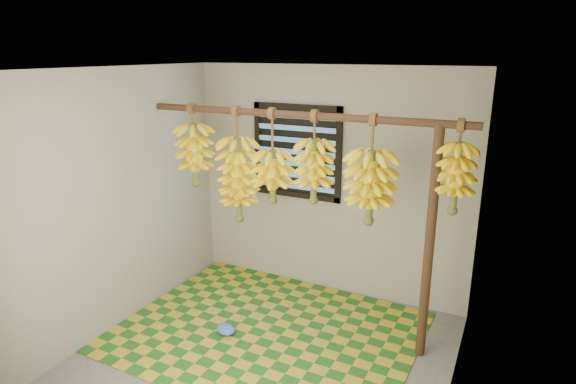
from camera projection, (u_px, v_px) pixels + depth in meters
The scene contains 16 objects.
floor at pixel (260, 361), 4.08m from camera, with size 3.00×3.00×0.01m, color #525252.
ceiling at pixel (254, 69), 3.40m from camera, with size 3.00×3.00×0.01m, color silver.
wall_back at pixel (328, 183), 5.03m from camera, with size 3.00×0.01×2.40m, color gray.
wall_left at pixel (113, 203), 4.37m from camera, with size 0.01×3.00×2.40m, color gray.
wall_right at pixel (460, 265), 3.10m from camera, with size 0.01×3.00×2.40m, color gray.
window at pixel (297, 152), 5.07m from camera, with size 1.00×0.04×1.00m.
hanging_pole at pixel (296, 115), 4.11m from camera, with size 0.06×0.06×3.00m, color #432918.
support_post at pixel (429, 247), 3.89m from camera, with size 0.08×0.08×2.00m, color #432918.
woven_mat at pixel (267, 331), 4.50m from camera, with size 2.66×2.12×0.01m, color #1E581A.
plastic_bag at pixel (226, 329), 4.45m from camera, with size 0.21×0.15×0.08m, color blue.
banana_bunch_a at pixel (195, 155), 4.70m from camera, with size 0.34×0.34×0.81m.
banana_bunch_b at pixel (238, 180), 4.55m from camera, with size 0.39×0.39×1.10m.
banana_bunch_c at pixel (273, 176), 4.37m from camera, with size 0.37×0.37×0.86m.
banana_bunch_d at pixel (314, 171), 4.18m from camera, with size 0.33×0.33×0.81m.
banana_bunch_e at pixel (370, 187), 3.98m from camera, with size 0.40×0.40×0.92m.
banana_bunch_f at pixel (456, 178), 3.66m from camera, with size 0.28×0.28×0.74m.
Camera 1 is at (1.75, -3.04, 2.53)m, focal length 30.00 mm.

